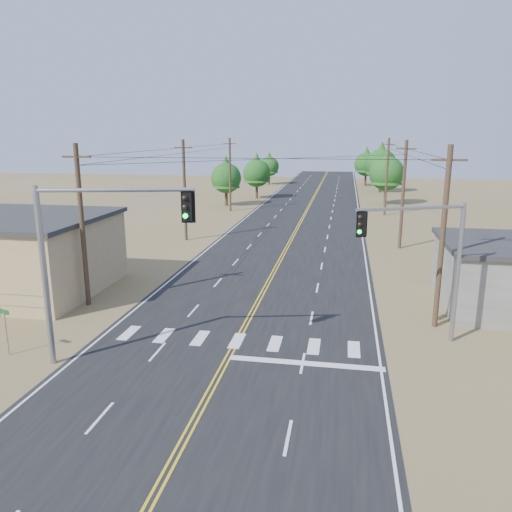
# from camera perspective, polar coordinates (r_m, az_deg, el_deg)

# --- Properties ---
(ground) EXTENTS (220.00, 220.00, 0.00)m
(ground) POSITION_cam_1_polar(r_m,az_deg,el_deg) (19.57, -7.45, -18.87)
(ground) COLOR olive
(ground) RESTS_ON ground
(road) EXTENTS (15.00, 200.00, 0.02)m
(road) POSITION_cam_1_polar(r_m,az_deg,el_deg) (47.13, 3.50, 0.89)
(road) COLOR black
(road) RESTS_ON ground
(utility_pole_left_near) EXTENTS (1.80, 0.30, 10.00)m
(utility_pole_left_near) POSITION_cam_1_polar(r_m,az_deg,el_deg) (32.27, -19.26, 3.38)
(utility_pole_left_near) COLOR #4C3826
(utility_pole_left_near) RESTS_ON ground
(utility_pole_left_mid) EXTENTS (1.80, 0.30, 10.00)m
(utility_pole_left_mid) POSITION_cam_1_polar(r_m,az_deg,el_deg) (50.47, -8.16, 7.52)
(utility_pole_left_mid) COLOR #4C3826
(utility_pole_left_mid) RESTS_ON ground
(utility_pole_left_far) EXTENTS (1.80, 0.30, 10.00)m
(utility_pole_left_far) POSITION_cam_1_polar(r_m,az_deg,el_deg) (69.66, -2.99, 9.34)
(utility_pole_left_far) COLOR #4C3826
(utility_pole_left_far) RESTS_ON ground
(utility_pole_right_near) EXTENTS (1.80, 0.30, 10.00)m
(utility_pole_right_near) POSITION_cam_1_polar(r_m,az_deg,el_deg) (28.66, 20.54, 2.04)
(utility_pole_right_near) COLOR #4C3826
(utility_pole_right_near) RESTS_ON ground
(utility_pole_right_mid) EXTENTS (1.80, 0.30, 10.00)m
(utility_pole_right_mid) POSITION_cam_1_polar(r_m,az_deg,el_deg) (48.24, 16.46, 6.81)
(utility_pole_right_mid) COLOR #4C3826
(utility_pole_right_mid) RESTS_ON ground
(utility_pole_right_far) EXTENTS (1.80, 0.30, 10.00)m
(utility_pole_right_far) POSITION_cam_1_polar(r_m,az_deg,el_deg) (68.07, 14.72, 8.81)
(utility_pole_right_far) COLOR #4C3826
(utility_pole_right_far) RESTS_ON ground
(signal_mast_left) EXTENTS (6.85, 1.85, 8.36)m
(signal_mast_left) POSITION_cam_1_polar(r_m,az_deg,el_deg) (23.56, -18.74, 1.14)
(signal_mast_left) COLOR gray
(signal_mast_left) RESTS_ON ground
(signal_mast_right) EXTENTS (5.38, 2.53, 7.28)m
(signal_mast_right) POSITION_cam_1_polar(r_m,az_deg,el_deg) (25.96, 19.29, 0.51)
(signal_mast_right) COLOR gray
(signal_mast_right) RESTS_ON ground
(street_sign) EXTENTS (0.67, 0.26, 2.35)m
(street_sign) POSITION_cam_1_polar(r_m,az_deg,el_deg) (27.10, -26.70, -7.02)
(street_sign) COLOR gray
(street_sign) RESTS_ON ground
(tree_left_near) EXTENTS (4.49, 4.49, 7.49)m
(tree_left_near) POSITION_cam_1_polar(r_m,az_deg,el_deg) (75.05, -3.45, 9.24)
(tree_left_near) COLOR #3F2D1E
(tree_left_near) RESTS_ON ground
(tree_left_mid) EXTENTS (4.55, 4.55, 7.58)m
(tree_left_mid) POSITION_cam_1_polar(r_m,az_deg,el_deg) (83.58, 0.08, 9.77)
(tree_left_mid) COLOR #3F2D1E
(tree_left_mid) RESTS_ON ground
(tree_left_far) EXTENTS (4.11, 4.11, 6.85)m
(tree_left_far) POSITION_cam_1_polar(r_m,az_deg,el_deg) (107.17, 1.52, 10.41)
(tree_left_far) COLOR #3F2D1E
(tree_left_far) RESTS_ON ground
(tree_right_near) EXTENTS (5.15, 5.15, 8.58)m
(tree_right_near) POSITION_cam_1_polar(r_m,az_deg,el_deg) (78.50, 14.73, 9.51)
(tree_right_near) COLOR #3F2D1E
(tree_right_near) RESTS_ON ground
(tree_right_mid) EXTENTS (5.54, 5.54, 9.24)m
(tree_right_mid) POSITION_cam_1_polar(r_m,az_deg,el_deg) (95.15, 14.11, 10.47)
(tree_right_mid) COLOR #3F2D1E
(tree_right_mid) RESTS_ON ground
(tree_right_far) EXTENTS (4.80, 4.80, 8.01)m
(tree_right_far) POSITION_cam_1_polar(r_m,az_deg,el_deg) (106.41, 12.50, 10.46)
(tree_right_far) COLOR #3F2D1E
(tree_right_far) RESTS_ON ground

